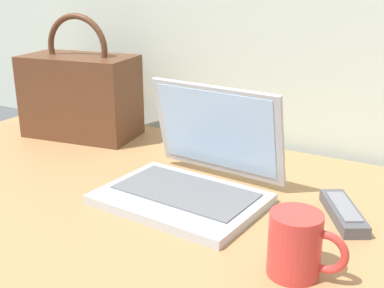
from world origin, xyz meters
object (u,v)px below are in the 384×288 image
at_px(handbag, 81,94).
at_px(remote_control_near, 343,212).
at_px(laptop, 194,174).
at_px(coffee_mug, 297,244).

bearing_deg(handbag, remote_control_near, -11.15).
relative_size(laptop, coffee_mug, 2.77).
height_order(coffee_mug, remote_control_near, coffee_mug).
xyz_separation_m(laptop, handbag, (-0.46, 0.19, 0.07)).
distance_m(laptop, handbag, 0.51).
bearing_deg(handbag, coffee_mug, -26.51).
relative_size(laptop, remote_control_near, 2.03).
bearing_deg(laptop, remote_control_near, 9.33).
bearing_deg(remote_control_near, handbag, 168.85).
distance_m(laptop, remote_control_near, 0.29).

